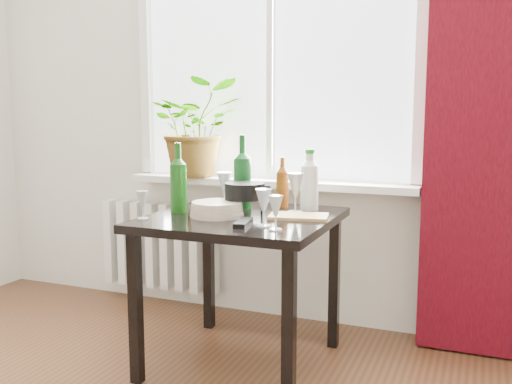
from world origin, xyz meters
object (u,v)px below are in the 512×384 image
at_px(wineglass_front_right, 264,207).
at_px(tv_remote, 243,222).
at_px(plate_stack, 217,209).
at_px(table, 242,234).
at_px(wineglass_back_center, 295,192).
at_px(cutting_board, 299,216).
at_px(wine_bottle_left, 178,177).
at_px(cleaning_bottle, 310,179).
at_px(bottle_amber, 282,181).
at_px(radiator, 160,245).
at_px(wineglass_front_left, 142,205).
at_px(wineglass_far_right, 276,212).
at_px(wineglass_back_left, 224,189).
at_px(potted_plant, 196,128).
at_px(fondue_pot, 245,198).
at_px(wine_bottle_right, 242,171).

distance_m(wineglass_front_right, tv_remote, 0.12).
bearing_deg(plate_stack, table, 33.22).
distance_m(wineglass_back_center, cutting_board, 0.18).
height_order(wine_bottle_left, cleaning_bottle, wine_bottle_left).
bearing_deg(plate_stack, bottle_amber, 62.55).
bearing_deg(plate_stack, tv_remote, -35.14).
relative_size(plate_stack, cutting_board, 0.94).
relative_size(radiator, plate_stack, 3.15).
distance_m(radiator, wineglass_front_left, 1.09).
xyz_separation_m(bottle_amber, wineglass_front_right, (0.10, -0.52, -0.05)).
height_order(wineglass_far_right, wineglass_back_center, wineglass_back_center).
bearing_deg(wineglass_back_center, wineglass_front_right, -92.18).
relative_size(wineglass_far_right, wineglass_back_left, 0.82).
xyz_separation_m(bottle_amber, wineglass_far_right, (0.17, -0.57, -0.06)).
bearing_deg(potted_plant, fondue_pot, -44.45).
xyz_separation_m(radiator, tv_remote, (0.94, -0.83, 0.37)).
xyz_separation_m(bottle_amber, wineglass_back_center, (0.11, -0.13, -0.03)).
bearing_deg(potted_plant, plate_stack, -55.30).
height_order(radiator, wineglass_front_right, wineglass_front_right).
height_order(wine_bottle_right, cleaning_bottle, wine_bottle_right).
xyz_separation_m(potted_plant, wine_bottle_left, (0.22, -0.61, -0.22)).
height_order(wineglass_far_right, wineglass_front_left, wineglass_far_right).
distance_m(wine_bottle_left, wineglass_back_left, 0.29).
height_order(radiator, wineglass_front_left, wineglass_front_left).
bearing_deg(wineglass_far_right, radiator, 141.39).
bearing_deg(potted_plant, wineglass_back_left, -46.01).
bearing_deg(cleaning_bottle, wineglass_far_right, -88.05).
bearing_deg(potted_plant, wineglass_back_center, -27.81).
bearing_deg(plate_stack, wineglass_back_left, 108.17).
distance_m(wine_bottle_right, cutting_board, 0.42).
relative_size(cleaning_bottle, wineglass_back_left, 1.71).
height_order(wine_bottle_right, cutting_board, wine_bottle_right).
bearing_deg(bottle_amber, table, -107.05).
height_order(radiator, wineglass_back_center, wineglass_back_center).
relative_size(wineglass_far_right, cutting_board, 0.56).
relative_size(wineglass_far_right, plate_stack, 0.59).
relative_size(table, bottle_amber, 3.20).
xyz_separation_m(wine_bottle_left, plate_stack, (0.22, -0.03, -0.14)).
distance_m(table, wineglass_back_left, 0.34).
xyz_separation_m(wine_bottle_right, wineglass_far_right, (0.34, -0.45, -0.12)).
bearing_deg(wineglass_back_left, wine_bottle_right, -13.55).
relative_size(wineglass_far_right, wineglass_front_left, 1.12).
height_order(cleaning_bottle, wineglass_back_center, cleaning_bottle).
relative_size(wine_bottle_left, plate_stack, 1.37).
bearing_deg(wineglass_front_left, table, 34.14).
relative_size(wine_bottle_right, fondue_pot, 1.72).
distance_m(wineglass_front_left, plate_stack, 0.35).
bearing_deg(bottle_amber, wineglass_front_right, -79.22).
bearing_deg(fondue_pot, wine_bottle_right, 125.75).
relative_size(radiator, tv_remote, 4.46).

